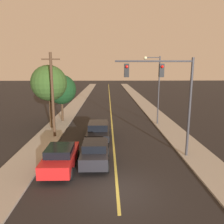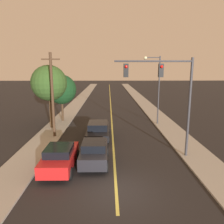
% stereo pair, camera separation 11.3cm
% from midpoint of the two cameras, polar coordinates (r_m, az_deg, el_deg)
% --- Properties ---
extents(ground_plane, '(200.00, 200.00, 0.00)m').
position_cam_midpoint_polar(ground_plane, '(12.25, 1.13, -19.89)').
color(ground_plane, black).
extents(road_surface, '(9.68, 80.00, 0.01)m').
position_cam_midpoint_polar(road_surface, '(46.89, -0.68, 3.69)').
color(road_surface, black).
rests_on(road_surface, ground).
extents(sidewalk_left, '(2.50, 80.00, 0.12)m').
position_cam_midpoint_polar(sidewalk_left, '(47.22, -8.11, 3.70)').
color(sidewalk_left, '#9E998E').
rests_on(sidewalk_left, ground).
extents(sidewalk_right, '(2.50, 80.00, 0.12)m').
position_cam_midpoint_polar(sidewalk_right, '(47.33, 6.73, 3.76)').
color(sidewalk_right, '#9E998E').
rests_on(sidewalk_right, ground).
extents(car_near_lane_front, '(1.88, 4.02, 1.61)m').
position_cam_midpoint_polar(car_near_lane_front, '(14.91, -4.70, -10.36)').
color(car_near_lane_front, black).
rests_on(car_near_lane_front, ground).
extents(car_near_lane_second, '(2.08, 5.06, 1.49)m').
position_cam_midpoint_polar(car_near_lane_second, '(20.27, -3.76, -4.60)').
color(car_near_lane_second, black).
rests_on(car_near_lane_second, ground).
extents(car_outer_lane_front, '(1.94, 4.27, 1.57)m').
position_cam_midpoint_polar(car_outer_lane_front, '(14.49, -13.49, -11.41)').
color(car_outer_lane_front, red).
rests_on(car_outer_lane_front, ground).
extents(traffic_signal_mast, '(5.33, 0.42, 6.94)m').
position_cam_midpoint_polar(traffic_signal_mast, '(15.47, 14.09, 6.31)').
color(traffic_signal_mast, '#333338').
rests_on(traffic_signal_mast, ground).
extents(streetlamp_right, '(1.84, 0.36, 7.49)m').
position_cam_midpoint_polar(streetlamp_right, '(24.65, 11.13, 7.83)').
color(streetlamp_right, '#333338').
rests_on(streetlamp_right, ground).
extents(utility_pole_left, '(1.60, 0.24, 7.58)m').
position_cam_midpoint_polar(utility_pole_left, '(20.39, -15.44, 4.59)').
color(utility_pole_left, '#422D1E').
rests_on(utility_pole_left, ground).
extents(tree_left_near, '(3.45, 3.45, 5.48)m').
position_cam_midpoint_polar(tree_left_near, '(26.30, -13.21, 5.72)').
color(tree_left_near, '#3D2B1C').
rests_on(tree_left_near, ground).
extents(tree_left_far, '(3.65, 3.65, 6.55)m').
position_cam_midpoint_polar(tree_left_far, '(23.45, -16.27, 7.25)').
color(tree_left_far, '#4C3823').
rests_on(tree_left_far, ground).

